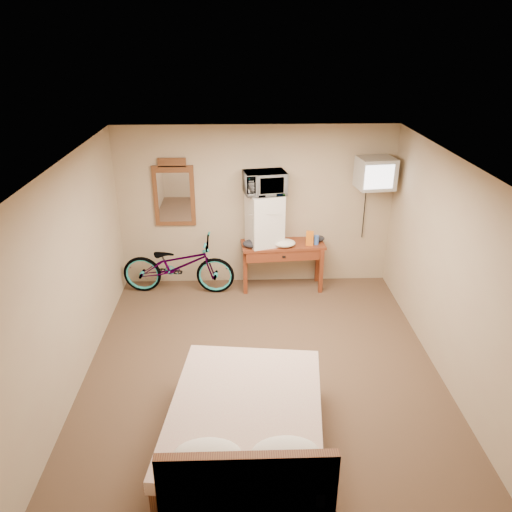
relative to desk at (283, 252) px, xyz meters
name	(u,v)px	position (x,y,z in m)	size (l,w,h in m)	color
room	(263,274)	(-0.41, -2.00, 0.63)	(4.60, 4.64, 2.50)	#503428
desk	(283,252)	(0.00, 0.00, 0.00)	(1.30, 0.58, 0.75)	#632C16
mini_fridge	(264,219)	(-0.28, 0.04, 0.52)	(0.60, 0.59, 0.79)	silver
microwave	(265,183)	(-0.28, 0.04, 1.08)	(0.60, 0.41, 0.33)	silver
snack_bag	(310,238)	(0.40, -0.04, 0.24)	(0.11, 0.06, 0.22)	orange
blue_cup	(316,240)	(0.50, -0.01, 0.20)	(0.08, 0.08, 0.14)	blue
cloth_cream	(284,243)	(0.01, -0.08, 0.18)	(0.35, 0.27, 0.11)	white
cloth_dark_a	(252,244)	(-0.47, -0.09, 0.18)	(0.29, 0.22, 0.11)	black
cloth_dark_b	(318,238)	(0.56, 0.11, 0.17)	(0.19, 0.16, 0.09)	black
crt_television	(375,173)	(1.32, 0.02, 1.22)	(0.56, 0.62, 0.45)	black
wall_mirror	(174,194)	(-1.64, 0.27, 0.87)	(0.62, 0.04, 1.04)	brown
bicycle	(178,265)	(-1.61, -0.05, -0.17)	(0.60, 1.72, 0.90)	black
bed	(246,430)	(-0.62, -3.39, -0.32)	(1.62, 2.02, 0.90)	brown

